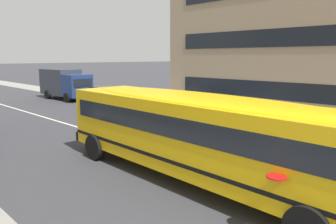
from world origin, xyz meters
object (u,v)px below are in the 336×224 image
(school_bus, at_px, (202,131))
(parked_car_teal_end_of_row, at_px, (156,104))
(box_truck, at_px, (65,83))
(parked_car_silver_far_corner, at_px, (106,97))

(school_bus, xyz_separation_m, parked_car_teal_end_of_row, (-9.34, 6.82, -0.85))
(box_truck, bearing_deg, parked_car_silver_far_corner, -2.83)
(school_bus, xyz_separation_m, parked_car_silver_far_corner, (-15.09, 6.80, -0.85))
(school_bus, height_order, parked_car_silver_far_corner, school_bus)
(school_bus, distance_m, parked_car_teal_end_of_row, 11.59)
(parked_car_teal_end_of_row, xyz_separation_m, parked_car_silver_far_corner, (-5.76, -0.03, 0.00))
(parked_car_silver_far_corner, distance_m, box_truck, 7.03)
(parked_car_silver_far_corner, bearing_deg, parked_car_teal_end_of_row, -2.94)
(parked_car_teal_end_of_row, xyz_separation_m, box_truck, (-12.75, 0.12, 0.70))
(parked_car_silver_far_corner, height_order, box_truck, box_truck)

